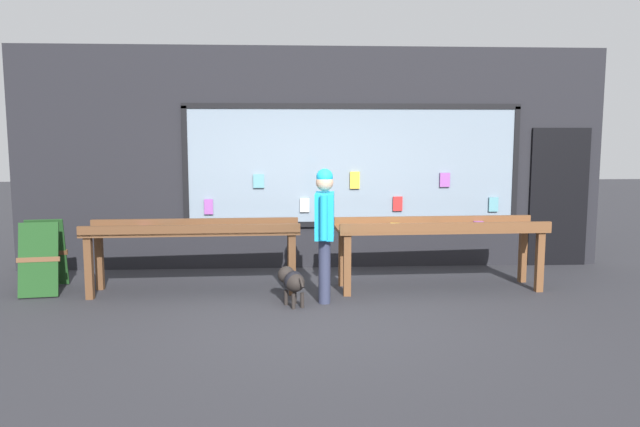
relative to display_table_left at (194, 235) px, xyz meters
The scene contains 7 objects.
ground_plane 1.96m from the display_table_left, 30.03° to the right, with size 40.00×40.00×0.00m, color #2D2D33.
shopfront_facade 2.39m from the display_table_left, 41.78° to the left, with size 8.78×0.29×3.28m.
display_table_left is the anchor object (origin of this frame).
display_table_right 3.16m from the display_table_left, ahead, with size 2.70×0.76×0.91m.
person_browsing 1.73m from the display_table_left, 18.56° to the right, with size 0.26×0.64×1.60m.
small_dog 1.49m from the display_table_left, 29.62° to the right, with size 0.36×0.51×0.44m.
sandwich_board_sign 1.95m from the display_table_left, behind, with size 0.57×0.77×0.91m.
Camera 1 is at (-0.43, -6.95, 2.01)m, focal length 35.00 mm.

